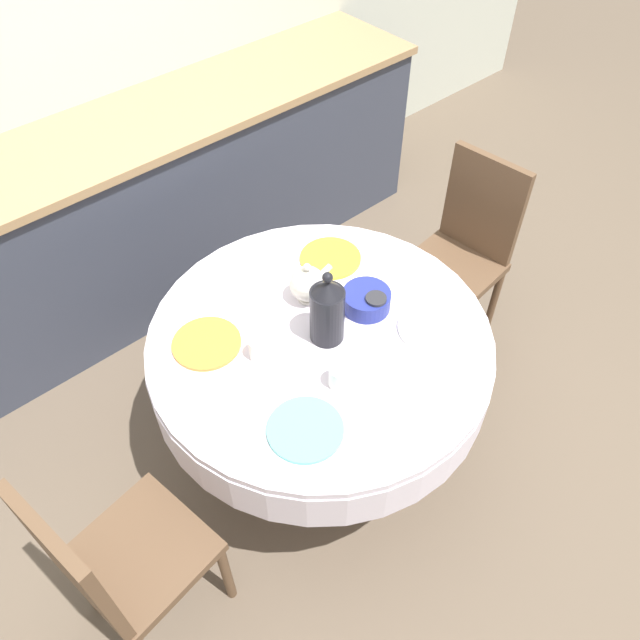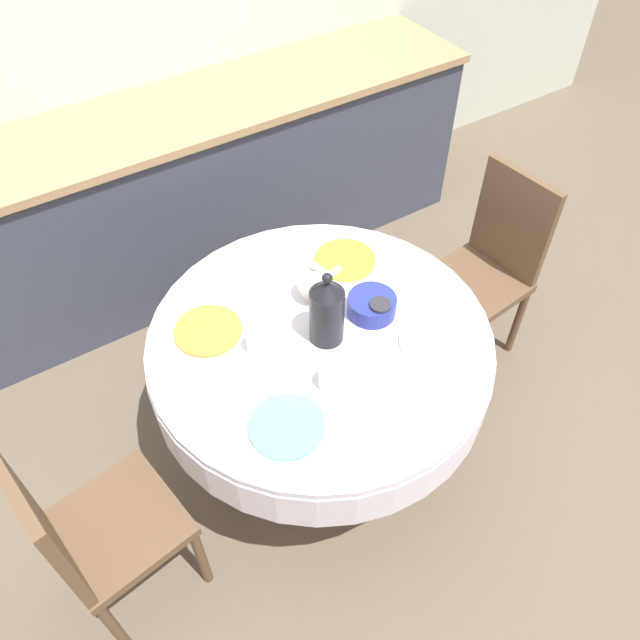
% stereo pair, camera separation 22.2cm
% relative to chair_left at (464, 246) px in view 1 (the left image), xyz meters
% --- Properties ---
extents(ground_plane, '(12.00, 12.00, 0.00)m').
position_rel_chair_left_xyz_m(ground_plane, '(-0.98, -0.10, -0.52)').
color(ground_plane, brown).
extents(wall_back, '(7.00, 0.05, 2.60)m').
position_rel_chair_left_xyz_m(wall_back, '(-0.98, 1.60, 0.78)').
color(wall_back, beige).
rests_on(wall_back, ground_plane).
extents(kitchen_counter, '(3.24, 0.64, 0.96)m').
position_rel_chair_left_xyz_m(kitchen_counter, '(-0.98, 1.27, -0.04)').
color(kitchen_counter, '#383D4C').
rests_on(kitchen_counter, ground_plane).
extents(dining_table, '(1.28, 1.28, 0.72)m').
position_rel_chair_left_xyz_m(dining_table, '(-0.98, -0.10, 0.08)').
color(dining_table, tan).
rests_on(dining_table, ground_plane).
extents(chair_left, '(0.44, 0.44, 0.96)m').
position_rel_chair_left_xyz_m(chair_left, '(0.00, 0.00, 0.00)').
color(chair_left, brown).
rests_on(chair_left, ground_plane).
extents(chair_right, '(0.46, 0.46, 0.96)m').
position_rel_chair_left_xyz_m(chair_right, '(-1.96, -0.25, 0.00)').
color(chair_right, brown).
rests_on(chair_right, ground_plane).
extents(plate_near_left, '(0.25, 0.25, 0.01)m').
position_rel_chair_left_xyz_m(plate_near_left, '(-1.29, -0.37, 0.21)').
color(plate_near_left, '#60BCB7').
rests_on(plate_near_left, dining_table).
extents(cup_near_left, '(0.08, 0.08, 0.09)m').
position_rel_chair_left_xyz_m(cup_near_left, '(-1.08, -0.31, 0.24)').
color(cup_near_left, white).
rests_on(cup_near_left, dining_table).
extents(plate_near_right, '(0.25, 0.25, 0.01)m').
position_rel_chair_left_xyz_m(plate_near_right, '(-0.66, -0.35, 0.21)').
color(plate_near_right, white).
rests_on(plate_near_right, dining_table).
extents(cup_near_right, '(0.08, 0.08, 0.09)m').
position_rel_chair_left_xyz_m(cup_near_right, '(-0.76, -0.15, 0.24)').
color(cup_near_right, '#28282D').
rests_on(cup_near_right, dining_table).
extents(plate_far_left, '(0.25, 0.25, 0.01)m').
position_rel_chair_left_xyz_m(plate_far_left, '(-1.32, 0.14, 0.21)').
color(plate_far_left, orange).
rests_on(plate_far_left, dining_table).
extents(cup_far_left, '(0.08, 0.08, 0.09)m').
position_rel_chair_left_xyz_m(cup_far_left, '(-1.20, -0.03, 0.24)').
color(cup_far_left, white).
rests_on(cup_far_left, dining_table).
extents(plate_far_right, '(0.25, 0.25, 0.01)m').
position_rel_chair_left_xyz_m(plate_far_right, '(-0.68, 0.18, 0.21)').
color(plate_far_right, yellow).
rests_on(plate_far_right, dining_table).
extents(cup_far_right, '(0.08, 0.08, 0.09)m').
position_rel_chair_left_xyz_m(cup_far_right, '(-0.86, 0.10, 0.24)').
color(cup_far_right, white).
rests_on(cup_far_right, dining_table).
extents(coffee_carafe, '(0.12, 0.12, 0.31)m').
position_rel_chair_left_xyz_m(coffee_carafe, '(-0.97, -0.12, 0.34)').
color(coffee_carafe, black).
rests_on(coffee_carafe, dining_table).
extents(teapot, '(0.19, 0.14, 0.18)m').
position_rel_chair_left_xyz_m(teapot, '(-0.89, 0.07, 0.28)').
color(teapot, silver).
rests_on(teapot, dining_table).
extents(fruit_bowl, '(0.18, 0.18, 0.07)m').
position_rel_chair_left_xyz_m(fruit_bowl, '(-0.76, -0.11, 0.24)').
color(fruit_bowl, navy).
rests_on(fruit_bowl, dining_table).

